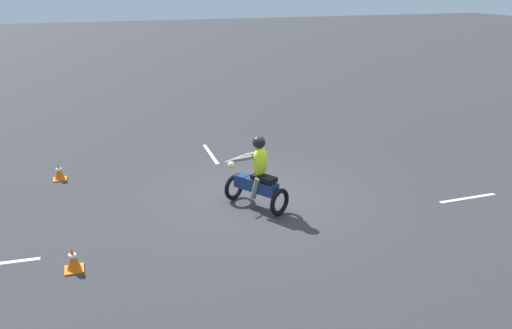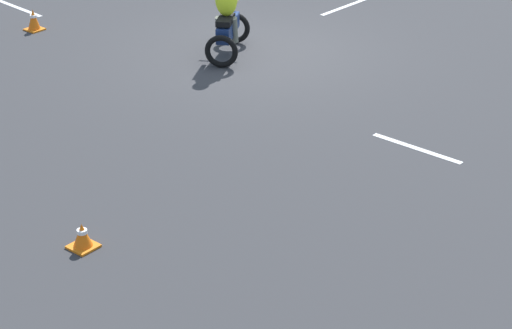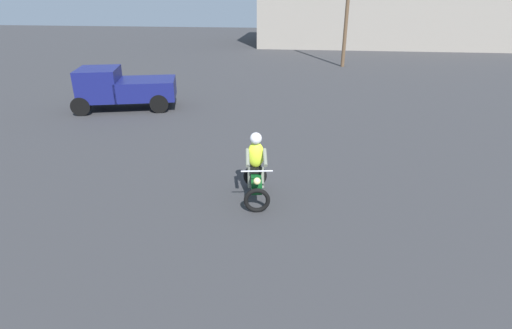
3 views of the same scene
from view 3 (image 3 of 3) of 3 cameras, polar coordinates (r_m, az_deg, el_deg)
name	(u,v)px [view 3 (image 3 of 3)]	position (r m, az deg, el deg)	size (l,w,h in m)	color
motorcycle_rider_background	(256,171)	(9.44, -0.01, -0.89)	(0.85, 1.55, 1.66)	black
pickup_truck	(122,87)	(18.07, -18.62, 10.43)	(4.49, 2.94, 1.73)	black
building_backdrop	(390,3)	(41.39, 18.55, 21.04)	(23.46, 9.35, 7.42)	gray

